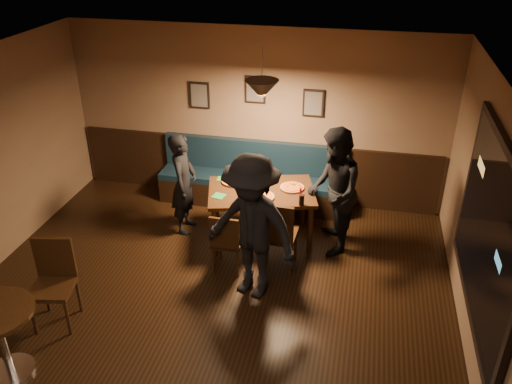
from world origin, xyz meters
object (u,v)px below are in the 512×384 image
booth_bench (252,176)px  diner_left (184,184)px  chair_near_left (228,240)px  cafe_table (2,343)px  diner_front (252,228)px  tabasco_bottle (301,191)px  cafe_chair_far (52,287)px  chair_near_right (279,233)px  dining_table (261,215)px  diner_right (333,192)px  soda_glass (302,200)px

booth_bench → diner_left: bearing=-129.3°
chair_near_left → cafe_table: chair_near_left is taller
booth_bench → diner_left: size_ratio=1.96×
diner_front → tabasco_bottle: (0.42, 1.21, -0.08)m
cafe_table → cafe_chair_far: (0.09, 0.80, 0.11)m
chair_near_right → cafe_table: size_ratio=1.28×
dining_table → tabasco_bottle: tabasco_bottle is taller
chair_near_left → diner_right: size_ratio=0.48×
diner_right → diner_left: bearing=-99.9°
diner_front → cafe_table: diner_front is taller
dining_table → soda_glass: 0.82m
dining_table → soda_glass: size_ratio=9.61×
diner_front → tabasco_bottle: diner_front is taller
tabasco_bottle → cafe_table: size_ratio=0.16×
chair_near_right → cafe_table: chair_near_right is taller
diner_left → cafe_chair_far: size_ratio=1.48×
booth_bench → diner_left: 1.28m
soda_glass → dining_table: bearing=154.3°
dining_table → tabasco_bottle: (0.56, -0.02, 0.46)m
diner_left → dining_table: bearing=-93.4°
booth_bench → dining_table: (0.36, -0.98, -0.10)m
tabasco_bottle → cafe_chair_far: 3.38m
tabasco_bottle → diner_front: bearing=-109.0°
chair_near_right → cafe_table: (-2.40, -2.44, -0.11)m
booth_bench → tabasco_bottle: 1.40m
diner_right → cafe_table: size_ratio=2.19×
chair_near_left → soda_glass: 1.11m
soda_glass → cafe_table: soda_glass is taller
chair_near_right → diner_front: (-0.23, -0.60, 0.42)m
tabasco_bottle → cafe_chair_far: size_ratio=0.13×
tabasco_bottle → cafe_chair_far: bearing=-138.1°
cafe_table → tabasco_bottle: bearing=49.7°
diner_right → cafe_chair_far: diner_right is taller
soda_glass → cafe_chair_far: (-2.55, -1.97, -0.35)m
chair_near_right → diner_left: 1.66m
diner_right → diner_front: 1.47m
cafe_table → cafe_chair_far: bearing=83.7°
dining_table → cafe_table: cafe_table is taller
diner_front → soda_glass: bearing=83.3°
diner_left → cafe_table: diner_left is taller
booth_bench → dining_table: size_ratio=2.03×
cafe_chair_far → cafe_table: bearing=72.4°
cafe_chair_far → diner_front: bearing=-164.8°
chair_near_left → cafe_table: 2.86m
diner_right → cafe_table: 4.32m
booth_bench → diner_front: (0.50, -2.21, 0.44)m
diner_left → cafe_table: (-0.88, -3.08, -0.35)m
dining_table → diner_right: 1.13m
chair_near_left → soda_glass: bearing=30.9°
dining_table → cafe_chair_far: (-1.94, -2.26, 0.12)m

